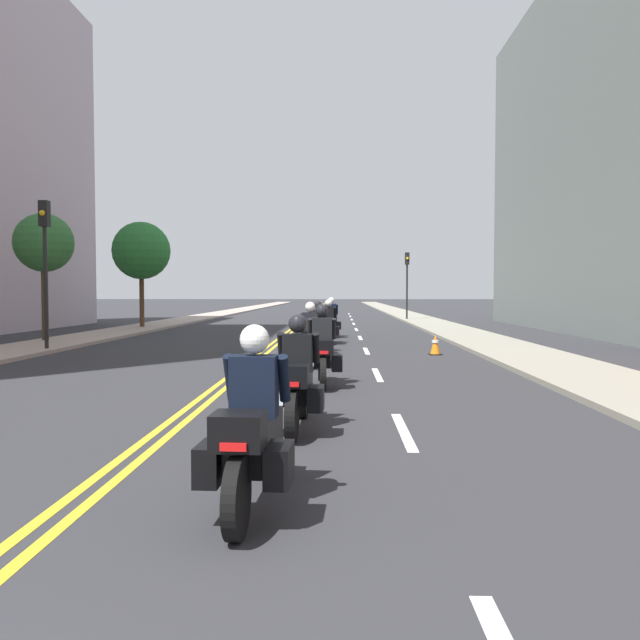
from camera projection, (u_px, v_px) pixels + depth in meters
ground_plane at (308, 317)px, 48.84m from camera, size 264.00×264.00×0.00m
sidewalk_left at (206, 316)px, 49.06m from camera, size 2.64×144.00×0.12m
sidewalk_right at (411, 317)px, 48.61m from camera, size 2.64×144.00×0.12m
centreline_yellow_inner at (306, 317)px, 48.84m from camera, size 0.12×132.00×0.01m
centreline_yellow_outer at (309, 317)px, 48.83m from camera, size 0.12×132.00×0.01m
lane_dashes_white at (358, 333)px, 29.77m from camera, size 0.14×56.40×0.01m
building_right_1 at (611, 155)px, 31.62m from camera, size 6.13×21.61×17.19m
motorcycle_0 at (253, 435)px, 5.57m from camera, size 0.78×2.25×1.60m
motorcycle_1 at (297, 384)px, 8.78m from camera, size 0.77×2.25×1.59m
motorcycle_2 at (322, 353)px, 12.96m from camera, size 0.78×2.23×1.64m
motorcycle_3 at (310, 341)px, 16.51m from camera, size 0.77×2.18×1.64m
motorcycle_4 at (318, 332)px, 20.34m from camera, size 0.77×2.27×1.61m
motorcycle_5 at (329, 326)px, 23.73m from camera, size 0.77×2.09×1.62m
motorcycle_6 at (331, 321)px, 27.15m from camera, size 0.78×2.29×1.67m
traffic_cone_0 at (435, 344)px, 19.50m from camera, size 0.37×0.37×0.63m
traffic_light_near at (45, 248)px, 20.23m from camera, size 0.28×0.38×4.74m
traffic_light_far at (407, 274)px, 42.85m from camera, size 0.28×0.38×4.52m
street_tree_0 at (141, 251)px, 33.30m from camera, size 2.95×2.95×5.51m
street_tree_1 at (44, 244)px, 23.82m from camera, size 2.16×2.16×4.79m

